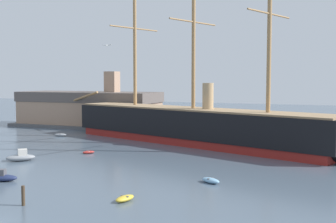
% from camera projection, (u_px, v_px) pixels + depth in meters
% --- Properties ---
extents(tall_ship, '(70.09, 29.63, 35.02)m').
position_uv_depth(tall_ship, '(193.00, 125.00, 87.56)').
color(tall_ship, maroon).
rests_on(tall_ship, ground).
extents(motorboat_foreground_left, '(3.97, 2.74, 1.54)m').
position_uv_depth(motorboat_foreground_left, '(3.00, 177.00, 55.82)').
color(motorboat_foreground_left, '#1E284C').
rests_on(motorboat_foreground_left, ground).
extents(dinghy_foreground_right, '(1.75, 2.84, 0.62)m').
position_uv_depth(dinghy_foreground_right, '(125.00, 198.00, 46.71)').
color(dinghy_foreground_right, gold).
rests_on(dinghy_foreground_right, ground).
extents(motorboat_mid_left, '(4.54, 4.49, 1.89)m').
position_uv_depth(motorboat_mid_left, '(21.00, 157.00, 69.58)').
color(motorboat_mid_left, gray).
rests_on(motorboat_mid_left, ground).
extents(dinghy_mid_right, '(3.02, 2.35, 0.66)m').
position_uv_depth(dinghy_mid_right, '(211.00, 180.00, 54.89)').
color(dinghy_mid_right, '#7FB2D6').
rests_on(dinghy_mid_right, ground).
extents(dinghy_alongside_bow, '(2.09, 2.20, 0.50)m').
position_uv_depth(dinghy_alongside_bow, '(89.00, 152.00, 76.50)').
color(dinghy_alongside_bow, '#B22D28').
rests_on(dinghy_alongside_bow, ground).
extents(dinghy_far_left, '(3.02, 2.05, 0.66)m').
position_uv_depth(dinghy_far_left, '(61.00, 135.00, 99.43)').
color(dinghy_far_left, gray).
rests_on(dinghy_far_left, ground).
extents(dinghy_distant_centre, '(2.55, 1.31, 0.58)m').
position_uv_depth(dinghy_distant_centre, '(216.00, 137.00, 96.56)').
color(dinghy_distant_centre, '#7FB2D6').
rests_on(dinghy_distant_centre, ground).
extents(mooring_piling_left_pair, '(0.36, 0.36, 2.09)m').
position_uv_depth(mooring_piling_left_pair, '(23.00, 196.00, 45.06)').
color(mooring_piling_left_pair, '#423323').
rests_on(mooring_piling_left_pair, ground).
extents(dockside_warehouse_left, '(42.41, 16.04, 15.07)m').
position_uv_depth(dockside_warehouse_left, '(89.00, 109.00, 119.45)').
color(dockside_warehouse_left, '#565659').
rests_on(dockside_warehouse_left, ground).
extents(seagull_in_flight, '(1.26, 0.41, 0.14)m').
position_uv_depth(seagull_in_flight, '(107.00, 45.00, 49.43)').
color(seagull_in_flight, silver).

